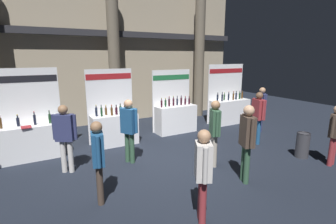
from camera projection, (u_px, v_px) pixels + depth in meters
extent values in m
plane|color=black|center=(166.00, 162.00, 6.83)|extent=(24.50, 24.50, 0.00)
cube|color=tan|center=(107.00, 43.00, 10.37)|extent=(12.25, 0.25, 6.69)
cube|color=#2D2D33|center=(109.00, 34.00, 10.04)|extent=(12.25, 0.20, 0.24)
cylinder|color=#665B4C|center=(114.00, 55.00, 9.75)|extent=(0.46, 0.46, 5.72)
cylinder|color=#665B4C|center=(199.00, 55.00, 11.69)|extent=(0.46, 0.46, 5.72)
cube|color=white|center=(29.00, 142.00, 6.96)|extent=(1.74, 0.60, 0.96)
cube|color=white|center=(26.00, 113.00, 7.09)|extent=(1.83, 0.04, 2.49)
cube|color=black|center=(21.00, 79.00, 6.86)|extent=(1.78, 0.01, 0.18)
cylinder|color=#472D14|center=(1.00, 123.00, 6.56)|extent=(0.06, 0.06, 0.28)
cylinder|color=#472D14|center=(0.00, 117.00, 6.52)|extent=(0.03, 0.03, 0.06)
cylinder|color=black|center=(18.00, 122.00, 6.78)|extent=(0.08, 0.08, 0.23)
cylinder|color=black|center=(17.00, 117.00, 6.74)|extent=(0.03, 0.03, 0.07)
cylinder|color=gold|center=(17.00, 115.00, 6.73)|extent=(0.03, 0.03, 0.02)
cylinder|color=black|center=(35.00, 120.00, 6.92)|extent=(0.07, 0.07, 0.27)
cylinder|color=black|center=(34.00, 114.00, 6.88)|extent=(0.03, 0.03, 0.08)
cylinder|color=red|center=(34.00, 112.00, 6.87)|extent=(0.03, 0.03, 0.02)
cylinder|color=#19381E|center=(50.00, 119.00, 7.08)|extent=(0.07, 0.07, 0.26)
cylinder|color=#19381E|center=(49.00, 113.00, 7.04)|extent=(0.03, 0.03, 0.09)
cylinder|color=black|center=(49.00, 111.00, 7.03)|extent=(0.03, 0.03, 0.02)
cube|color=maroon|center=(26.00, 127.00, 6.69)|extent=(0.26, 0.34, 0.01)
cube|color=white|center=(115.00, 130.00, 8.11)|extent=(1.43, 0.60, 1.00)
cube|color=white|center=(110.00, 106.00, 8.25)|extent=(1.51, 0.04, 2.41)
cube|color=maroon|center=(109.00, 76.00, 8.02)|extent=(1.46, 0.01, 0.18)
cylinder|color=black|center=(96.00, 112.00, 7.76)|extent=(0.07, 0.07, 0.27)
cylinder|color=black|center=(96.00, 107.00, 7.73)|extent=(0.03, 0.03, 0.06)
cylinder|color=gold|center=(96.00, 105.00, 7.72)|extent=(0.03, 0.03, 0.02)
cylinder|color=#19381E|center=(101.00, 112.00, 7.74)|extent=(0.06, 0.06, 0.26)
cylinder|color=#19381E|center=(101.00, 107.00, 7.70)|extent=(0.03, 0.03, 0.07)
cylinder|color=black|center=(101.00, 105.00, 7.69)|extent=(0.03, 0.03, 0.02)
cylinder|color=#472D14|center=(106.00, 111.00, 7.93)|extent=(0.07, 0.07, 0.22)
cylinder|color=#472D14|center=(106.00, 107.00, 7.89)|extent=(0.03, 0.03, 0.07)
cylinder|color=gold|center=(106.00, 105.00, 7.88)|extent=(0.03, 0.03, 0.02)
cylinder|color=#472D14|center=(112.00, 112.00, 7.87)|extent=(0.07, 0.07, 0.24)
cylinder|color=#472D14|center=(111.00, 107.00, 7.84)|extent=(0.03, 0.03, 0.07)
cylinder|color=red|center=(111.00, 105.00, 7.83)|extent=(0.03, 0.03, 0.02)
cylinder|color=black|center=(116.00, 111.00, 7.97)|extent=(0.07, 0.07, 0.22)
cylinder|color=black|center=(116.00, 107.00, 7.94)|extent=(0.03, 0.03, 0.07)
cylinder|color=black|center=(116.00, 105.00, 7.93)|extent=(0.03, 0.03, 0.02)
cylinder|color=#19381E|center=(120.00, 110.00, 8.12)|extent=(0.07, 0.07, 0.23)
cylinder|color=#19381E|center=(120.00, 105.00, 8.09)|extent=(0.03, 0.03, 0.07)
cylinder|color=black|center=(120.00, 104.00, 8.08)|extent=(0.03, 0.03, 0.02)
cylinder|color=#472D14|center=(125.00, 109.00, 8.23)|extent=(0.07, 0.07, 0.23)
cylinder|color=#472D14|center=(125.00, 105.00, 8.20)|extent=(0.03, 0.03, 0.08)
cylinder|color=red|center=(125.00, 103.00, 8.19)|extent=(0.03, 0.03, 0.02)
cylinder|color=#19381E|center=(131.00, 109.00, 8.17)|extent=(0.06, 0.06, 0.25)
cylinder|color=#19381E|center=(131.00, 104.00, 8.14)|extent=(0.03, 0.03, 0.06)
cylinder|color=black|center=(131.00, 103.00, 8.13)|extent=(0.03, 0.03, 0.02)
cube|color=white|center=(176.00, 119.00, 9.45)|extent=(1.51, 0.60, 1.02)
cube|color=white|center=(171.00, 101.00, 9.59)|extent=(1.59, 0.04, 2.31)
cube|color=#1E6638|center=(172.00, 77.00, 9.39)|extent=(1.54, 0.01, 0.18)
cylinder|color=black|center=(162.00, 104.00, 9.03)|extent=(0.07, 0.07, 0.24)
cylinder|color=black|center=(162.00, 100.00, 9.00)|extent=(0.03, 0.03, 0.08)
cylinder|color=gold|center=(162.00, 98.00, 8.99)|extent=(0.03, 0.03, 0.02)
cylinder|color=#19381E|center=(166.00, 103.00, 9.13)|extent=(0.07, 0.07, 0.23)
cylinder|color=#19381E|center=(166.00, 100.00, 9.10)|extent=(0.03, 0.03, 0.06)
cylinder|color=gold|center=(166.00, 98.00, 9.09)|extent=(0.03, 0.03, 0.02)
cylinder|color=black|center=(169.00, 103.00, 9.22)|extent=(0.07, 0.07, 0.26)
cylinder|color=black|center=(169.00, 98.00, 9.18)|extent=(0.03, 0.03, 0.08)
cylinder|color=red|center=(169.00, 97.00, 9.17)|extent=(0.03, 0.03, 0.02)
cylinder|color=black|center=(173.00, 102.00, 9.30)|extent=(0.07, 0.07, 0.27)
cylinder|color=black|center=(173.00, 98.00, 9.26)|extent=(0.03, 0.03, 0.07)
cylinder|color=gold|center=(173.00, 96.00, 9.25)|extent=(0.03, 0.03, 0.02)
cylinder|color=black|center=(177.00, 102.00, 9.40)|extent=(0.07, 0.07, 0.25)
cylinder|color=black|center=(177.00, 98.00, 9.36)|extent=(0.03, 0.03, 0.08)
cylinder|color=black|center=(177.00, 96.00, 9.35)|extent=(0.03, 0.03, 0.02)
cylinder|color=black|center=(181.00, 101.00, 9.43)|extent=(0.07, 0.07, 0.28)
cylinder|color=black|center=(181.00, 97.00, 9.39)|extent=(0.03, 0.03, 0.07)
cylinder|color=black|center=(181.00, 96.00, 9.38)|extent=(0.03, 0.03, 0.02)
cylinder|color=black|center=(185.00, 101.00, 9.53)|extent=(0.07, 0.07, 0.23)
cylinder|color=black|center=(185.00, 98.00, 9.50)|extent=(0.03, 0.03, 0.07)
cylinder|color=red|center=(185.00, 96.00, 9.49)|extent=(0.03, 0.03, 0.02)
cylinder|color=black|center=(189.00, 101.00, 9.57)|extent=(0.06, 0.06, 0.22)
cylinder|color=black|center=(189.00, 97.00, 9.54)|extent=(0.03, 0.03, 0.08)
cylinder|color=red|center=(189.00, 96.00, 9.53)|extent=(0.03, 0.03, 0.02)
cube|color=white|center=(230.00, 112.00, 10.72)|extent=(1.75, 0.60, 1.01)
cube|color=white|center=(225.00, 93.00, 10.85)|extent=(1.84, 0.04, 2.47)
cube|color=maroon|center=(227.00, 71.00, 10.62)|extent=(1.79, 0.01, 0.18)
cylinder|color=black|center=(218.00, 98.00, 10.27)|extent=(0.07, 0.07, 0.27)
cylinder|color=black|center=(218.00, 94.00, 10.23)|extent=(0.03, 0.03, 0.07)
cylinder|color=black|center=(218.00, 93.00, 10.22)|extent=(0.03, 0.03, 0.02)
cylinder|color=black|center=(222.00, 98.00, 10.31)|extent=(0.07, 0.07, 0.27)
cylinder|color=black|center=(222.00, 93.00, 10.28)|extent=(0.03, 0.03, 0.09)
cylinder|color=black|center=(222.00, 92.00, 10.26)|extent=(0.03, 0.03, 0.02)
cylinder|color=#19381E|center=(224.00, 97.00, 10.51)|extent=(0.06, 0.06, 0.25)
cylinder|color=#19381E|center=(224.00, 93.00, 10.48)|extent=(0.03, 0.03, 0.07)
cylinder|color=gold|center=(224.00, 92.00, 10.47)|extent=(0.03, 0.03, 0.02)
cylinder|color=black|center=(229.00, 97.00, 10.53)|extent=(0.06, 0.06, 0.27)
cylinder|color=black|center=(229.00, 93.00, 10.49)|extent=(0.03, 0.03, 0.07)
cylinder|color=red|center=(229.00, 92.00, 10.48)|extent=(0.03, 0.03, 0.02)
cylinder|color=#472D14|center=(233.00, 97.00, 10.59)|extent=(0.07, 0.07, 0.28)
cylinder|color=#472D14|center=(234.00, 92.00, 10.55)|extent=(0.03, 0.03, 0.08)
cylinder|color=red|center=(234.00, 91.00, 10.54)|extent=(0.03, 0.03, 0.02)
cylinder|color=black|center=(236.00, 96.00, 10.71)|extent=(0.07, 0.07, 0.27)
cylinder|color=black|center=(236.00, 92.00, 10.67)|extent=(0.03, 0.03, 0.07)
cylinder|color=black|center=(236.00, 91.00, 10.66)|extent=(0.03, 0.03, 0.02)
cylinder|color=#19381E|center=(240.00, 96.00, 10.80)|extent=(0.07, 0.07, 0.27)
cylinder|color=#19381E|center=(240.00, 92.00, 10.76)|extent=(0.03, 0.03, 0.06)
cylinder|color=red|center=(240.00, 91.00, 10.75)|extent=(0.03, 0.03, 0.02)
cylinder|color=#472D14|center=(242.00, 96.00, 10.92)|extent=(0.07, 0.07, 0.26)
cylinder|color=#472D14|center=(242.00, 92.00, 10.88)|extent=(0.03, 0.03, 0.08)
cylinder|color=black|center=(242.00, 90.00, 10.87)|extent=(0.03, 0.03, 0.02)
cylinder|color=#38383D|center=(302.00, 145.00, 7.11)|extent=(0.35, 0.35, 0.70)
torus|color=black|center=(304.00, 133.00, 7.04)|extent=(0.35, 0.35, 0.02)
cylinder|color=#33563D|center=(132.00, 148.00, 6.72)|extent=(0.12, 0.12, 0.83)
cylinder|color=#33563D|center=(127.00, 147.00, 6.80)|extent=(0.12, 0.12, 0.83)
cube|color=navy|center=(129.00, 121.00, 6.60)|extent=(0.41, 0.46, 0.66)
sphere|color=tan|center=(128.00, 104.00, 6.50)|extent=(0.23, 0.23, 0.23)
cylinder|color=navy|center=(136.00, 121.00, 6.48)|extent=(0.08, 0.08, 0.62)
cylinder|color=navy|center=(122.00, 119.00, 6.71)|extent=(0.08, 0.08, 0.62)
cylinder|color=maroon|center=(333.00, 150.00, 6.64)|extent=(0.12, 0.12, 0.77)
cylinder|color=maroon|center=(331.00, 152.00, 6.54)|extent=(0.12, 0.12, 0.77)
cube|color=#47382D|center=(336.00, 125.00, 6.44)|extent=(0.39, 0.27, 0.61)
cylinder|color=#47382D|center=(333.00, 126.00, 6.30)|extent=(0.08, 0.08, 0.58)
cylinder|color=#ADA393|center=(215.00, 151.00, 6.47)|extent=(0.12, 0.12, 0.84)
cylinder|color=#ADA393|center=(213.00, 149.00, 6.62)|extent=(0.12, 0.12, 0.84)
cube|color=#33563D|center=(215.00, 123.00, 6.38)|extent=(0.33, 0.41, 0.66)
sphere|color=#8C6647|center=(216.00, 105.00, 6.28)|extent=(0.23, 0.23, 0.23)
cylinder|color=#33563D|center=(218.00, 124.00, 6.16)|extent=(0.08, 0.08, 0.63)
cylinder|color=#33563D|center=(213.00, 120.00, 6.60)|extent=(0.08, 0.08, 0.63)
cylinder|color=#33563D|center=(244.00, 163.00, 5.77)|extent=(0.12, 0.12, 0.86)
cylinder|color=#33563D|center=(247.00, 166.00, 5.61)|extent=(0.12, 0.12, 0.86)
cube|color=#47382D|center=(248.00, 131.00, 5.53)|extent=(0.35, 0.44, 0.68)
sphere|color=tan|center=(249.00, 111.00, 5.43)|extent=(0.24, 0.24, 0.24)
cylinder|color=#47382D|center=(243.00, 128.00, 5.75)|extent=(0.08, 0.08, 0.65)
cylinder|color=#47382D|center=(252.00, 134.00, 5.30)|extent=(0.08, 0.08, 0.65)
cylinder|color=silver|center=(64.00, 156.00, 6.19)|extent=(0.12, 0.12, 0.81)
cylinder|color=silver|center=(71.00, 156.00, 6.18)|extent=(0.12, 0.12, 0.81)
cube|color=navy|center=(64.00, 128.00, 6.03)|extent=(0.47, 0.40, 0.65)
sphere|color=#8C6647|center=(63.00, 110.00, 5.93)|extent=(0.22, 0.22, 0.22)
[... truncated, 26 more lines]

